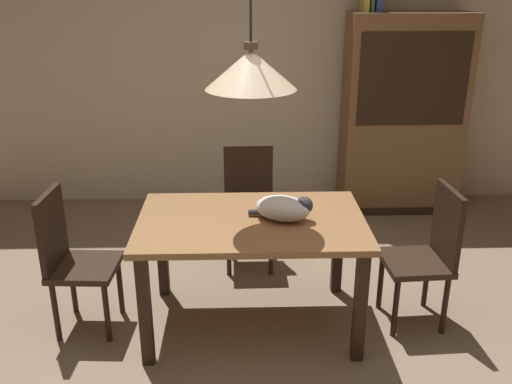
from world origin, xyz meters
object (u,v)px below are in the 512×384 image
(dining_table, at_px, (251,234))
(pendant_lamp, at_px, (251,69))
(chair_left_side, at_px, (71,256))
(cat_sleeping, at_px, (284,208))
(hutch_bookcase, at_px, (402,119))
(book_yellow_short, at_px, (365,1))
(chair_right_side, at_px, (428,251))
(chair_far_back, at_px, (249,201))

(dining_table, distance_m, pendant_lamp, 1.01)
(pendant_lamp, bearing_deg, chair_left_side, 179.77)
(cat_sleeping, bearing_deg, hutch_bookcase, 57.30)
(dining_table, bearing_deg, book_yellow_short, 62.07)
(chair_right_side, height_order, cat_sleeping, chair_right_side)
(chair_left_side, relative_size, hutch_bookcase, 0.50)
(cat_sleeping, distance_m, hutch_bookcase, 2.33)
(chair_left_side, xyz_separation_m, chair_far_back, (1.13, 0.87, 0.00))
(book_yellow_short, bearing_deg, pendant_lamp, -117.93)
(chair_far_back, height_order, book_yellow_short, book_yellow_short)
(pendant_lamp, bearing_deg, hutch_bookcase, 53.13)
(dining_table, relative_size, book_yellow_short, 7.00)
(dining_table, height_order, chair_right_side, chair_right_side)
(hutch_bookcase, bearing_deg, chair_far_back, -143.79)
(pendant_lamp, distance_m, book_yellow_short, 2.23)
(chair_right_side, xyz_separation_m, chair_far_back, (-1.13, 0.87, 0.00))
(chair_right_side, height_order, hutch_bookcase, hutch_bookcase)
(chair_right_side, xyz_separation_m, book_yellow_short, (-0.09, 1.95, 1.43))
(chair_left_side, bearing_deg, dining_table, -0.23)
(chair_left_side, distance_m, hutch_bookcase, 3.26)
(chair_far_back, relative_size, pendant_lamp, 0.72)
(chair_left_side, xyz_separation_m, hutch_bookcase, (2.59, 1.94, 0.38))
(pendant_lamp, xyz_separation_m, hutch_bookcase, (1.46, 1.95, -0.77))
(chair_far_back, distance_m, hutch_bookcase, 1.85)
(pendant_lamp, bearing_deg, book_yellow_short, 62.07)
(cat_sleeping, xyz_separation_m, pendant_lamp, (-0.20, 0.01, 0.84))
(chair_far_back, relative_size, cat_sleeping, 2.28)
(dining_table, xyz_separation_m, hutch_bookcase, (1.46, 1.95, 0.24))
(chair_right_side, relative_size, pendant_lamp, 0.72)
(chair_far_back, bearing_deg, dining_table, -89.94)
(pendant_lamp, bearing_deg, chair_far_back, 90.06)
(chair_left_side, bearing_deg, pendant_lamp, -0.23)
(cat_sleeping, height_order, pendant_lamp, pendant_lamp)
(chair_far_back, xyz_separation_m, cat_sleeping, (0.20, -0.89, 0.32))
(cat_sleeping, bearing_deg, chair_far_back, 102.78)
(cat_sleeping, bearing_deg, pendant_lamp, 175.93)
(hutch_bookcase, relative_size, book_yellow_short, 9.25)
(chair_left_side, distance_m, book_yellow_short, 3.24)
(chair_right_side, bearing_deg, book_yellow_short, 92.76)
(chair_right_side, bearing_deg, hutch_bookcase, 80.26)
(chair_left_side, bearing_deg, chair_far_back, 37.78)
(dining_table, bearing_deg, chair_far_back, 90.06)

